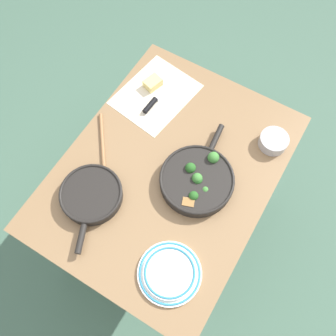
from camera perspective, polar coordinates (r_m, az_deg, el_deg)
ground_plane at (r=2.26m, az=0.00°, el=-8.54°), size 14.00×14.00×0.00m
dining_table_red at (r=1.62m, az=0.00°, el=-1.81°), size 1.07×0.82×0.78m
skillet_broccoli at (r=1.48m, az=4.50°, el=-1.75°), size 0.42×0.30×0.08m
skillet_eggs at (r=1.48m, az=-11.61°, el=-4.08°), size 0.34×0.25×0.05m
wooden_spoon at (r=1.55m, az=-9.77°, el=0.42°), size 0.33×0.27×0.02m
parchment_sheet at (r=1.71m, az=-1.90°, el=11.16°), size 0.39×0.33×0.00m
grater_knife at (r=1.68m, az=-2.00°, el=10.33°), size 0.23×0.04×0.02m
cheese_block at (r=1.73m, az=-2.34°, el=12.80°), size 0.09×0.08×0.04m
dinner_plate_stack at (r=1.39m, az=0.25°, el=-15.70°), size 0.23×0.23×0.03m
prep_bowl_steel at (r=1.62m, az=15.77°, el=3.96°), size 0.12×0.12×0.05m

